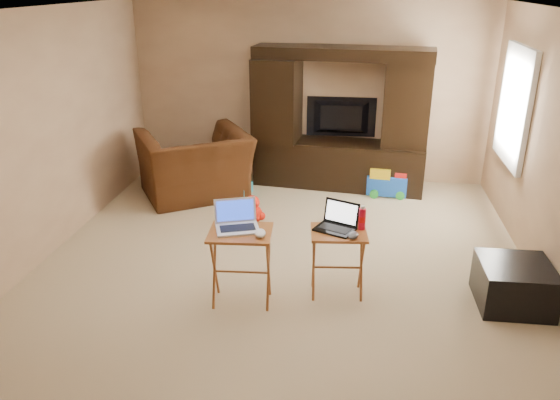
% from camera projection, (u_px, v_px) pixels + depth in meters
% --- Properties ---
extents(floor, '(5.50, 5.50, 0.00)m').
position_uv_depth(floor, '(283.00, 264.00, 5.66)').
color(floor, beige).
rests_on(floor, ground).
extents(ceiling, '(5.50, 5.50, 0.00)m').
position_uv_depth(ceiling, '(283.00, 10.00, 4.71)').
color(ceiling, silver).
rests_on(ceiling, ground).
extents(wall_back, '(5.00, 0.00, 5.00)m').
position_uv_depth(wall_back, '(309.00, 93.00, 7.71)').
color(wall_back, tan).
rests_on(wall_back, ground).
extents(wall_front, '(5.00, 0.00, 5.00)m').
position_uv_depth(wall_front, '(206.00, 309.00, 2.66)').
color(wall_front, tan).
rests_on(wall_front, ground).
extents(wall_left, '(0.00, 5.50, 5.50)m').
position_uv_depth(wall_left, '(38.00, 138.00, 5.51)').
color(wall_left, tan).
rests_on(wall_left, ground).
extents(window_pane, '(0.00, 1.20, 1.20)m').
position_uv_depth(window_pane, '(516.00, 106.00, 6.23)').
color(window_pane, white).
rests_on(window_pane, ground).
extents(window_frame, '(0.06, 1.14, 1.34)m').
position_uv_depth(window_frame, '(515.00, 106.00, 6.23)').
color(window_frame, white).
rests_on(window_frame, ground).
extents(entertainment_center, '(2.41, 0.84, 1.93)m').
position_uv_depth(entertainment_center, '(340.00, 119.00, 7.46)').
color(entertainment_center, black).
rests_on(entertainment_center, floor).
extents(television, '(0.98, 0.15, 0.56)m').
position_uv_depth(television, '(341.00, 118.00, 7.68)').
color(television, black).
rests_on(television, entertainment_center).
extents(recliner, '(1.78, 1.72, 0.88)m').
position_uv_depth(recliner, '(195.00, 165.00, 7.28)').
color(recliner, '#41210E').
rests_on(recliner, floor).
extents(child_rocker, '(0.45, 0.50, 0.53)m').
position_uv_depth(child_rocker, '(235.00, 176.00, 7.38)').
color(child_rocker, teal).
rests_on(child_rocker, floor).
extents(plush_toy, '(0.32, 0.27, 0.36)m').
position_uv_depth(plush_toy, '(253.00, 209.00, 6.54)').
color(plush_toy, red).
rests_on(plush_toy, floor).
extents(push_toy, '(0.58, 0.44, 0.40)m').
position_uv_depth(push_toy, '(387.00, 181.00, 7.40)').
color(push_toy, blue).
rests_on(push_toy, floor).
extents(ottoman, '(0.64, 0.64, 0.40)m').
position_uv_depth(ottoman, '(514.00, 285.00, 4.90)').
color(ottoman, black).
rests_on(ottoman, floor).
extents(tray_table_left, '(0.58, 0.48, 0.71)m').
position_uv_depth(tray_table_left, '(241.00, 267.00, 4.87)').
color(tray_table_left, '#A05A26').
rests_on(tray_table_left, floor).
extents(tray_table_right, '(0.54, 0.45, 0.65)m').
position_uv_depth(tray_table_right, '(337.00, 263.00, 5.01)').
color(tray_table_right, '#985524').
rests_on(tray_table_right, floor).
extents(laptop_left, '(0.45, 0.41, 0.24)m').
position_uv_depth(laptop_left, '(237.00, 217.00, 4.72)').
color(laptop_left, silver).
rests_on(laptop_left, tray_table_left).
extents(laptop_right, '(0.42, 0.39, 0.24)m').
position_uv_depth(laptop_right, '(335.00, 218.00, 4.86)').
color(laptop_right, black).
rests_on(laptop_right, tray_table_right).
extents(mouse_left, '(0.11, 0.16, 0.06)m').
position_uv_depth(mouse_left, '(260.00, 233.00, 4.64)').
color(mouse_left, silver).
rests_on(mouse_left, tray_table_left).
extents(mouse_right, '(0.12, 0.15, 0.05)m').
position_uv_depth(mouse_right, '(353.00, 235.00, 4.75)').
color(mouse_right, '#404146').
rests_on(mouse_right, tray_table_right).
extents(water_bottle, '(0.06, 0.06, 0.20)m').
position_uv_depth(water_bottle, '(362.00, 219.00, 4.89)').
color(water_bottle, red).
rests_on(water_bottle, tray_table_right).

